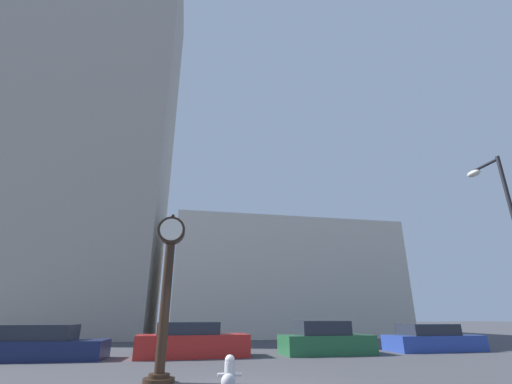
{
  "coord_description": "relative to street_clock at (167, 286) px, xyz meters",
  "views": [
    {
      "loc": [
        -0.96,
        -8.26,
        1.62
      ],
      "look_at": [
        2.76,
        10.8,
        8.69
      ],
      "focal_mm": 24.0,
      "sensor_mm": 36.0,
      "label": 1
    }
  ],
  "objects": [
    {
      "name": "car_green",
      "position": [
        6.9,
        5.78,
        -1.82
      ],
      "size": [
        4.18,
        1.97,
        1.42
      ],
      "rotation": [
        0.0,
        0.0,
        0.03
      ],
      "color": "#236038",
      "rests_on": "ground_plane"
    },
    {
      "name": "car_blue",
      "position": [
        12.74,
        6.26,
        -1.89
      ],
      "size": [
        4.74,
        1.98,
        1.26
      ],
      "rotation": [
        0.0,
        0.0,
        0.03
      ],
      "color": "#28429E",
      "rests_on": "ground_plane"
    },
    {
      "name": "car_navy",
      "position": [
        -4.93,
        5.86,
        -1.87
      ],
      "size": [
        4.78,
        1.93,
        1.3
      ],
      "rotation": [
        0.0,
        0.0,
        -0.03
      ],
      "color": "#19234C",
      "rests_on": "ground_plane"
    },
    {
      "name": "building_tall_tower",
      "position": [
        -10.0,
        22.02,
        16.86
      ],
      "size": [
        15.61,
        12.0,
        38.56
      ],
      "color": "#ADA393",
      "rests_on": "ground_plane"
    },
    {
      "name": "building_storefront_row",
      "position": [
        9.14,
        22.02,
        2.32
      ],
      "size": [
        19.26,
        12.0,
        9.47
      ],
      "color": "beige",
      "rests_on": "ground_plane"
    },
    {
      "name": "street_lamp_right",
      "position": [
        11.83,
        -0.12,
        2.36
      ],
      "size": [
        0.36,
        1.57,
        7.34
      ],
      "color": "black",
      "rests_on": "ground_plane"
    },
    {
      "name": "car_red",
      "position": [
        0.91,
        5.81,
        -1.82
      ],
      "size": [
        4.73,
        2.0,
        1.39
      ],
      "rotation": [
        0.0,
        0.0,
        0.05
      ],
      "color": "red",
      "rests_on": "ground_plane"
    },
    {
      "name": "fire_hydrant_near",
      "position": [
        1.68,
        -1.28,
        -2.03
      ],
      "size": [
        0.57,
        0.25,
        0.76
      ],
      "color": "#B7B7BC",
      "rests_on": "ground_plane"
    },
    {
      "name": "street_clock",
      "position": [
        0.0,
        0.0,
        0.0
      ],
      "size": [
        0.81,
        0.81,
        4.52
      ],
      "color": "black",
      "rests_on": "ground_plane"
    }
  ]
}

